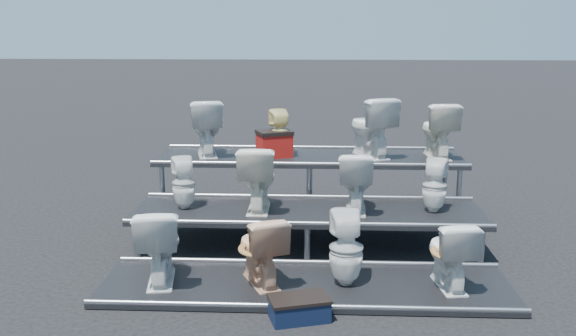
{
  "coord_description": "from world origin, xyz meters",
  "views": [
    {
      "loc": [
        0.11,
        -7.46,
        2.68
      ],
      "look_at": [
        -0.25,
        0.1,
        0.96
      ],
      "focal_mm": 40.0,
      "sensor_mm": 36.0,
      "label": 1
    }
  ],
  "objects_px": {
    "toilet_1": "(260,249)",
    "toilet_11": "(438,130)",
    "step_stool": "(299,310)",
    "toilet_2": "(346,248)",
    "toilet_4": "(184,183)",
    "toilet_5": "(258,177)",
    "toilet_10": "(371,127)",
    "toilet_6": "(356,181)",
    "toilet_7": "(435,186)",
    "toilet_3": "(450,253)",
    "toilet_0": "(159,244)",
    "toilet_8": "(206,127)",
    "red_crate": "(274,145)",
    "toilet_9": "(280,133)"
  },
  "relations": [
    {
      "from": "toilet_2",
      "to": "toilet_4",
      "type": "bearing_deg",
      "value": -38.38
    },
    {
      "from": "toilet_0",
      "to": "toilet_1",
      "type": "relative_size",
      "value": 1.09
    },
    {
      "from": "toilet_11",
      "to": "toilet_9",
      "type": "bearing_deg",
      "value": -6.45
    },
    {
      "from": "toilet_4",
      "to": "toilet_5",
      "type": "relative_size",
      "value": 0.8
    },
    {
      "from": "toilet_1",
      "to": "toilet_11",
      "type": "bearing_deg",
      "value": -154.5
    },
    {
      "from": "toilet_3",
      "to": "toilet_8",
      "type": "relative_size",
      "value": 0.91
    },
    {
      "from": "toilet_2",
      "to": "toilet_8",
      "type": "distance_m",
      "value": 3.3
    },
    {
      "from": "toilet_5",
      "to": "step_stool",
      "type": "xyz_separation_m",
      "value": [
        0.56,
        -2.0,
        -0.76
      ]
    },
    {
      "from": "toilet_3",
      "to": "toilet_7",
      "type": "relative_size",
      "value": 1.12
    },
    {
      "from": "toilet_8",
      "to": "toilet_7",
      "type": "bearing_deg",
      "value": 143.3
    },
    {
      "from": "red_crate",
      "to": "toilet_5",
      "type": "bearing_deg",
      "value": -117.77
    },
    {
      "from": "toilet_5",
      "to": "toilet_10",
      "type": "bearing_deg",
      "value": -138.57
    },
    {
      "from": "toilet_0",
      "to": "toilet_8",
      "type": "bearing_deg",
      "value": -100.51
    },
    {
      "from": "toilet_10",
      "to": "step_stool",
      "type": "xyz_separation_m",
      "value": [
        -0.88,
        -3.3,
        -1.18
      ]
    },
    {
      "from": "toilet_7",
      "to": "toilet_10",
      "type": "bearing_deg",
      "value": -45.27
    },
    {
      "from": "toilet_1",
      "to": "step_stool",
      "type": "bearing_deg",
      "value": 96.84
    },
    {
      "from": "toilet_5",
      "to": "toilet_10",
      "type": "height_order",
      "value": "toilet_10"
    },
    {
      "from": "toilet_3",
      "to": "toilet_0",
      "type": "bearing_deg",
      "value": -7.72
    },
    {
      "from": "toilet_1",
      "to": "toilet_9",
      "type": "xyz_separation_m",
      "value": [
        0.05,
        2.6,
        0.76
      ]
    },
    {
      "from": "toilet_10",
      "to": "toilet_11",
      "type": "distance_m",
      "value": 0.92
    },
    {
      "from": "toilet_0",
      "to": "toilet_2",
      "type": "distance_m",
      "value": 1.92
    },
    {
      "from": "toilet_1",
      "to": "toilet_7",
      "type": "relative_size",
      "value": 1.14
    },
    {
      "from": "toilet_0",
      "to": "red_crate",
      "type": "height_order",
      "value": "red_crate"
    },
    {
      "from": "toilet_0",
      "to": "toilet_3",
      "type": "relative_size",
      "value": 1.12
    },
    {
      "from": "toilet_4",
      "to": "toilet_6",
      "type": "bearing_deg",
      "value": 160.59
    },
    {
      "from": "toilet_10",
      "to": "red_crate",
      "type": "distance_m",
      "value": 1.35
    },
    {
      "from": "toilet_2",
      "to": "toilet_9",
      "type": "distance_m",
      "value": 2.83
    },
    {
      "from": "toilet_2",
      "to": "toilet_3",
      "type": "bearing_deg",
      "value": 175.76
    },
    {
      "from": "toilet_11",
      "to": "step_stool",
      "type": "xyz_separation_m",
      "value": [
        -1.8,
        -3.3,
        -1.15
      ]
    },
    {
      "from": "toilet_3",
      "to": "toilet_1",
      "type": "bearing_deg",
      "value": -7.72
    },
    {
      "from": "toilet_4",
      "to": "red_crate",
      "type": "height_order",
      "value": "red_crate"
    },
    {
      "from": "toilet_10",
      "to": "toilet_6",
      "type": "bearing_deg",
      "value": 55.01
    },
    {
      "from": "toilet_5",
      "to": "toilet_7",
      "type": "bearing_deg",
      "value": 179.42
    },
    {
      "from": "toilet_0",
      "to": "toilet_9",
      "type": "xyz_separation_m",
      "value": [
        1.09,
        2.6,
        0.72
      ]
    },
    {
      "from": "toilet_10",
      "to": "step_stool",
      "type": "relative_size",
      "value": 1.58
    },
    {
      "from": "toilet_0",
      "to": "toilet_9",
      "type": "height_order",
      "value": "toilet_9"
    },
    {
      "from": "toilet_4",
      "to": "toilet_7",
      "type": "height_order",
      "value": "toilet_7"
    },
    {
      "from": "toilet_0",
      "to": "step_stool",
      "type": "bearing_deg",
      "value": 145.29
    },
    {
      "from": "toilet_4",
      "to": "toilet_2",
      "type": "bearing_deg",
      "value": 126.45
    },
    {
      "from": "toilet_0",
      "to": "toilet_10",
      "type": "relative_size",
      "value": 0.96
    },
    {
      "from": "toilet_9",
      "to": "toilet_8",
      "type": "bearing_deg",
      "value": -17.01
    },
    {
      "from": "toilet_7",
      "to": "toilet_1",
      "type": "bearing_deg",
      "value": 50.86
    },
    {
      "from": "toilet_11",
      "to": "toilet_5",
      "type": "bearing_deg",
      "value": 22.39
    },
    {
      "from": "toilet_1",
      "to": "toilet_2",
      "type": "bearing_deg",
      "value": 155.94
    },
    {
      "from": "toilet_4",
      "to": "toilet_7",
      "type": "xyz_separation_m",
      "value": [
        3.01,
        0.0,
        0.0
      ]
    },
    {
      "from": "toilet_6",
      "to": "toilet_11",
      "type": "distance_m",
      "value": 1.81
    },
    {
      "from": "toilet_1",
      "to": "toilet_11",
      "type": "relative_size",
      "value": 0.96
    },
    {
      "from": "toilet_9",
      "to": "toilet_11",
      "type": "distance_m",
      "value": 2.17
    },
    {
      "from": "toilet_3",
      "to": "red_crate",
      "type": "height_order",
      "value": "red_crate"
    },
    {
      "from": "toilet_9",
      "to": "toilet_11",
      "type": "height_order",
      "value": "toilet_11"
    }
  ]
}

